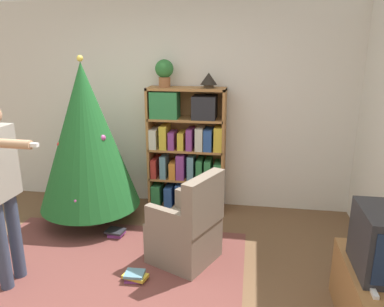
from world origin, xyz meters
name	(u,v)px	position (x,y,z in m)	size (l,w,h in m)	color
wall_back	(171,106)	(0.00, 2.29, 1.30)	(8.00, 0.10, 2.60)	silver
area_rug	(104,269)	(-0.29, 0.52, 0.00)	(2.64, 1.83, 0.01)	brown
bookshelf	(187,152)	(0.25, 2.04, 0.76)	(0.96, 0.33, 1.57)	#A8703D
tv_stand	(379,301)	(2.03, 0.11, 0.25)	(0.50, 0.93, 0.50)	#996638
game_remote	(374,292)	(1.88, -0.17, 0.51)	(0.04, 0.12, 0.02)	white
christmas_tree	(86,137)	(-0.82, 1.48, 1.05)	(1.16, 1.16, 1.96)	#4C3323
armchair	(187,231)	(0.47, 0.81, 0.32)	(0.75, 0.75, 0.92)	#7A6B5B
standing_person	(0,182)	(-1.01, 0.21, 0.96)	(0.62, 0.49, 1.62)	#38425B
potted_plant	(164,71)	(-0.02, 2.05, 1.76)	(0.22, 0.22, 0.33)	#935B38
table_lamp	(209,79)	(0.52, 2.05, 1.67)	(0.20, 0.20, 0.18)	#473828
book_pile_near_tree	(116,233)	(-0.40, 1.16, 0.04)	(0.22, 0.19, 0.07)	#843889
book_pile_by_chair	(135,276)	(0.06, 0.41, 0.04)	(0.24, 0.17, 0.08)	#843889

